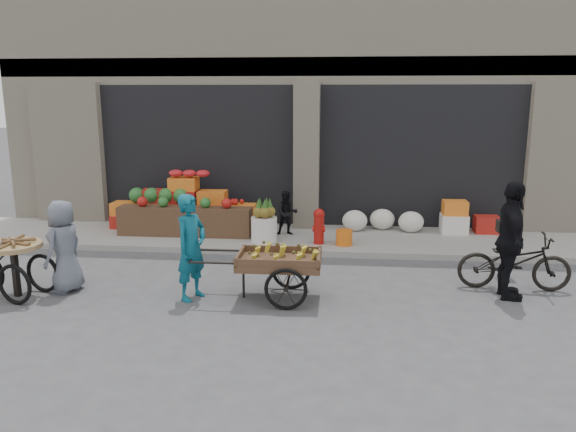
# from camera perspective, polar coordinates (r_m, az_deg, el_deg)

# --- Properties ---
(ground) EXTENTS (80.00, 80.00, 0.00)m
(ground) POSITION_cam_1_polar(r_m,az_deg,el_deg) (7.88, -0.69, -10.38)
(ground) COLOR #424244
(ground) RESTS_ON ground
(sidewalk) EXTENTS (18.00, 2.20, 0.12)m
(sidewalk) POSITION_cam_1_polar(r_m,az_deg,el_deg) (11.74, 1.55, -2.35)
(sidewalk) COLOR gray
(sidewalk) RESTS_ON ground
(building) EXTENTS (14.00, 6.45, 7.00)m
(building) POSITION_cam_1_polar(r_m,az_deg,el_deg) (15.28, 2.74, 13.62)
(building) COLOR beige
(building) RESTS_ON ground
(fruit_display) EXTENTS (3.10, 1.12, 1.24)m
(fruit_display) POSITION_cam_1_polar(r_m,az_deg,el_deg) (12.29, -9.96, 1.07)
(fruit_display) COLOR #A91E17
(fruit_display) RESTS_ON sidewalk
(pineapple_bin) EXTENTS (0.52, 0.52, 0.50)m
(pineapple_bin) POSITION_cam_1_polar(r_m,az_deg,el_deg) (11.26, -2.44, -1.37)
(pineapple_bin) COLOR silver
(pineapple_bin) RESTS_ON sidewalk
(fire_hydrant) EXTENTS (0.22, 0.22, 0.71)m
(fire_hydrant) POSITION_cam_1_polar(r_m,az_deg,el_deg) (11.08, 3.16, -0.90)
(fire_hydrant) COLOR #A5140F
(fire_hydrant) RESTS_ON sidewalk
(orange_bucket) EXTENTS (0.32, 0.32, 0.30)m
(orange_bucket) POSITION_cam_1_polar(r_m,az_deg,el_deg) (11.07, 5.72, -2.19)
(orange_bucket) COLOR orange
(orange_bucket) RESTS_ON sidewalk
(right_bay_goods) EXTENTS (3.35, 0.60, 0.70)m
(right_bay_goods) POSITION_cam_1_polar(r_m,az_deg,el_deg) (12.34, 13.97, -0.32)
(right_bay_goods) COLOR silver
(right_bay_goods) RESTS_ON sidewalk
(seated_person) EXTENTS (0.51, 0.43, 0.93)m
(seated_person) POSITION_cam_1_polar(r_m,az_deg,el_deg) (11.74, -0.10, 0.30)
(seated_person) COLOR black
(seated_person) RESTS_ON sidewalk
(banana_cart) EXTENTS (2.12, 0.94, 0.88)m
(banana_cart) POSITION_cam_1_polar(r_m,az_deg,el_deg) (8.39, -1.20, -4.29)
(banana_cart) COLOR brown
(banana_cart) RESTS_ON ground
(vendor_woman) EXTENTS (0.59, 0.69, 1.61)m
(vendor_woman) POSITION_cam_1_polar(r_m,az_deg,el_deg) (8.49, -9.80, -3.14)
(vendor_woman) COLOR #0D5368
(vendor_woman) RESTS_ON ground
(tricycle_cart) EXTENTS (1.46, 1.02, 0.95)m
(tricycle_cart) POSITION_cam_1_polar(r_m,az_deg,el_deg) (9.47, -26.07, -4.10)
(tricycle_cart) COLOR #9E7F51
(tricycle_cart) RESTS_ON ground
(vendor_grey) EXTENTS (0.61, 0.80, 1.45)m
(vendor_grey) POSITION_cam_1_polar(r_m,az_deg,el_deg) (9.36, -21.81, -2.88)
(vendor_grey) COLOR slate
(vendor_grey) RESTS_ON ground
(bicycle) EXTENTS (1.75, 0.69, 0.90)m
(bicycle) POSITION_cam_1_polar(r_m,az_deg,el_deg) (9.54, 21.99, -4.34)
(bicycle) COLOR black
(bicycle) RESTS_ON ground
(cyclist) EXTENTS (0.50, 1.08, 1.80)m
(cyclist) POSITION_cam_1_polar(r_m,az_deg,el_deg) (9.00, 21.69, -2.32)
(cyclist) COLOR black
(cyclist) RESTS_ON ground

